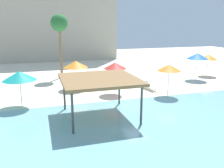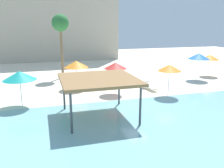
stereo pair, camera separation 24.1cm
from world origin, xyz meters
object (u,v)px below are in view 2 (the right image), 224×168
at_px(beach_umbrella_orange_2, 76,64).
at_px(beach_umbrella_orange_5, 170,68).
at_px(lounge_chair_0, 149,86).
at_px(palm_tree_0, 60,25).
at_px(shade_pavilion, 99,80).
at_px(beach_umbrella_red_4, 115,66).
at_px(beach_umbrella_blue_1, 199,56).
at_px(beach_umbrella_orange_0, 210,57).
at_px(beach_umbrella_teal_3, 19,76).

height_order(beach_umbrella_orange_2, beach_umbrella_orange_5, beach_umbrella_orange_5).
bearing_deg(lounge_chair_0, palm_tree_0, -144.86).
distance_m(shade_pavilion, beach_umbrella_red_4, 5.86).
xyz_separation_m(beach_umbrella_orange_2, beach_umbrella_orange_5, (7.16, -4.80, 0.11)).
bearing_deg(beach_umbrella_red_4, beach_umbrella_orange_2, 139.30).
bearing_deg(beach_umbrella_blue_1, palm_tree_0, 159.37).
height_order(beach_umbrella_orange_0, beach_umbrella_red_4, beach_umbrella_red_4).
distance_m(beach_umbrella_blue_1, beach_umbrella_orange_2, 13.42).
height_order(beach_umbrella_orange_0, beach_umbrella_blue_1, beach_umbrella_blue_1).
distance_m(beach_umbrella_orange_2, beach_umbrella_orange_5, 8.62).
relative_size(beach_umbrella_teal_3, beach_umbrella_red_4, 0.97).
relative_size(shade_pavilion, beach_umbrella_orange_0, 1.92).
bearing_deg(beach_umbrella_blue_1, beach_umbrella_teal_3, -167.59).
bearing_deg(beach_umbrella_orange_2, beach_umbrella_blue_1, -0.19).
relative_size(beach_umbrella_blue_1, palm_tree_0, 0.41).
distance_m(beach_umbrella_teal_3, beach_umbrella_orange_5, 11.94).
bearing_deg(palm_tree_0, beach_umbrella_teal_3, -112.59).
distance_m(shade_pavilion, lounge_chair_0, 8.49).
relative_size(beach_umbrella_orange_0, palm_tree_0, 0.35).
height_order(shade_pavilion, beach_umbrella_blue_1, beach_umbrella_blue_1).
bearing_deg(palm_tree_0, beach_umbrella_orange_5, -51.64).
bearing_deg(beach_umbrella_teal_3, beach_umbrella_red_4, 10.20).
distance_m(beach_umbrella_blue_1, beach_umbrella_red_4, 10.67).
height_order(shade_pavilion, beach_umbrella_orange_2, shade_pavilion).
xyz_separation_m(beach_umbrella_red_4, palm_tree_0, (-3.92, 7.96, 3.47)).
bearing_deg(beach_umbrella_blue_1, beach_umbrella_orange_0, 28.34).
bearing_deg(beach_umbrella_teal_3, beach_umbrella_orange_0, 14.54).
height_order(beach_umbrella_blue_1, palm_tree_0, palm_tree_0).
distance_m(beach_umbrella_red_4, lounge_chair_0, 4.05).
xyz_separation_m(beach_umbrella_orange_2, lounge_chair_0, (6.48, -2.39, -2.01)).
bearing_deg(beach_umbrella_orange_0, beach_umbrella_blue_1, -151.66).
height_order(beach_umbrella_orange_0, lounge_chair_0, beach_umbrella_orange_0).
bearing_deg(beach_umbrella_orange_2, beach_umbrella_orange_5, -33.83).
relative_size(shade_pavilion, beach_umbrella_blue_1, 1.65).
xyz_separation_m(beach_umbrella_blue_1, lounge_chair_0, (-6.94, -2.35, -2.28)).
height_order(shade_pavilion, palm_tree_0, palm_tree_0).
height_order(beach_umbrella_blue_1, beach_umbrella_orange_5, beach_umbrella_blue_1).
distance_m(lounge_chair_0, palm_tree_0, 12.04).
bearing_deg(palm_tree_0, beach_umbrella_blue_1, -20.63).
bearing_deg(lounge_chair_0, beach_umbrella_orange_0, 103.03).
bearing_deg(beach_umbrella_orange_5, shade_pavilion, -156.11).
xyz_separation_m(beach_umbrella_orange_2, beach_umbrella_red_4, (3.06, -2.64, 0.15)).
bearing_deg(lounge_chair_0, beach_umbrella_orange_2, -118.65).
height_order(shade_pavilion, beach_umbrella_orange_0, shade_pavilion).
xyz_separation_m(beach_umbrella_blue_1, palm_tree_0, (-14.27, 5.37, 3.35)).
bearing_deg(lounge_chair_0, beach_umbrella_blue_1, 100.30).
bearing_deg(beach_umbrella_red_4, beach_umbrella_orange_0, 17.09).
height_order(beach_umbrella_blue_1, beach_umbrella_teal_3, beach_umbrella_blue_1).
distance_m(beach_umbrella_blue_1, palm_tree_0, 15.61).
distance_m(beach_umbrella_orange_5, lounge_chair_0, 3.28).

